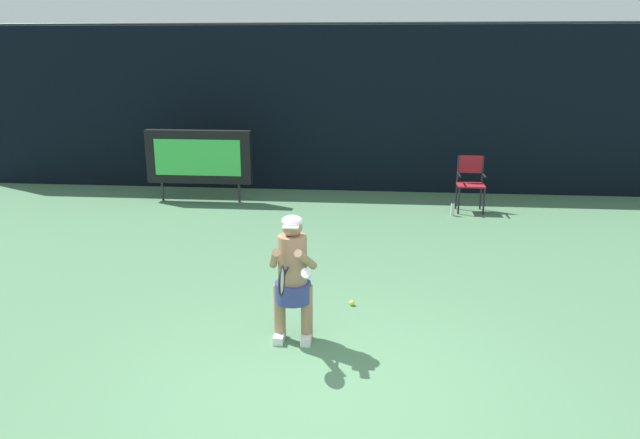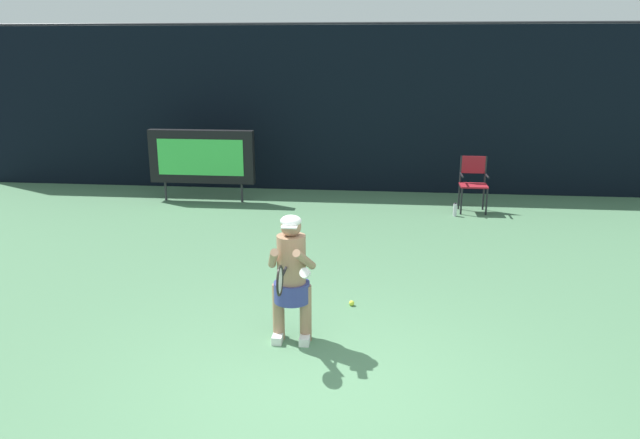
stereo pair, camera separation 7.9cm
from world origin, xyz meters
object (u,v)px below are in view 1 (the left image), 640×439
Objects in this scene: scoreboard at (199,157)px; tennis_player at (293,275)px; tennis_ball_loose at (352,303)px; tennis_racket at (282,280)px; water_bottle at (452,209)px; umpire_chair at (471,180)px.

tennis_player is (2.83, -6.11, -0.18)m from scoreboard.
scoreboard is 6.22m from tennis_ball_loose.
tennis_racket is at bearing -113.10° from tennis_ball_loose.
tennis_player reaches higher than water_bottle.
scoreboard reaches higher than tennis_racket.
tennis_player is at bearing -65.19° from scoreboard.
water_bottle is at bearing 66.93° from tennis_player.
water_bottle is 5.97m from tennis_player.
water_bottle is 3.90× the size of tennis_ball_loose.
umpire_chair is at bearing 81.20° from tennis_racket.
tennis_ball_loose is at bearing -113.28° from umpire_chair.
tennis_ball_loose is at bearing 81.34° from tennis_racket.
umpire_chair is 6.92m from tennis_racket.
tennis_racket reaches higher than tennis_ball_loose.
scoreboard is 1.55× the size of tennis_player.
water_bottle reaches higher than tennis_ball_loose.
tennis_player is 20.94× the size of tennis_ball_loose.
umpire_chair is 4.08× the size of water_bottle.
tennis_player is (-2.69, -5.87, 0.15)m from umpire_chair.
water_bottle is at bearing 82.79° from tennis_racket.
water_bottle is at bearing -7.18° from scoreboard.
tennis_racket is 8.85× the size of tennis_ball_loose.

